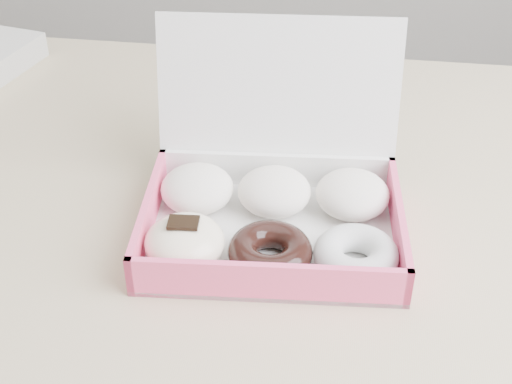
# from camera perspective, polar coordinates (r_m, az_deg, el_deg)

# --- Properties ---
(table) EXTENTS (1.20, 0.80, 0.75)m
(table) POSITION_cam_1_polar(r_m,az_deg,el_deg) (0.93, -7.12, -3.02)
(table) COLOR tan
(table) RESTS_ON ground
(donut_box) EXTENTS (0.30, 0.27, 0.20)m
(donut_box) POSITION_cam_1_polar(r_m,az_deg,el_deg) (0.78, 1.16, -1.07)
(donut_box) COLOR white
(donut_box) RESTS_ON table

